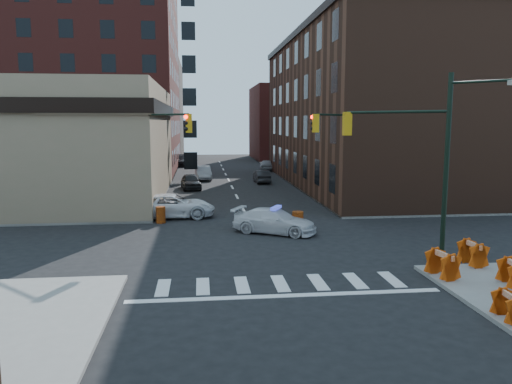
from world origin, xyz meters
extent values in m
plane|color=black|center=(0.00, 0.00, 0.00)|extent=(140.00, 140.00, 0.00)
cube|color=gray|center=(-23.00, 32.75, 0.07)|extent=(34.00, 54.50, 0.15)
cube|color=gray|center=(23.00, 32.75, 0.07)|extent=(34.00, 54.50, 0.15)
cube|color=#867058|center=(-17.00, 16.50, 4.50)|extent=(22.00, 22.00, 9.00)
cube|color=#59201C|center=(-18.50, 40.00, 12.00)|extent=(25.00, 25.00, 24.00)
cube|color=#47291C|center=(13.00, 22.50, 7.00)|extent=(14.00, 34.00, 14.00)
cube|color=#51443C|center=(-16.00, 62.00, 8.00)|extent=(20.00, 18.00, 16.00)
cube|color=#59201C|center=(14.00, 58.00, 6.00)|extent=(16.00, 16.00, 12.00)
cylinder|color=black|center=(6.80, -6.30, 4.15)|extent=(0.20, 0.20, 8.00)
cylinder|color=black|center=(6.80, -6.30, 0.40)|extent=(0.44, 0.44, 0.50)
cylinder|color=black|center=(5.21, -4.71, 6.65)|extent=(3.27, 3.27, 0.12)
cube|color=#BF8C0C|center=(3.62, -3.12, 6.15)|extent=(0.35, 0.35, 1.05)
sphere|color=#FF0C05|center=(3.77, -2.96, 6.50)|extent=(0.22, 0.22, 0.22)
sphere|color=black|center=(3.77, -2.96, 6.17)|extent=(0.22, 0.22, 0.22)
sphere|color=black|center=(3.77, -2.96, 5.84)|extent=(0.22, 0.22, 0.22)
cylinder|color=black|center=(7.65, -7.15, 7.75)|extent=(1.91, 1.91, 0.10)
cylinder|color=black|center=(-6.80, 6.30, 4.15)|extent=(0.20, 0.20, 8.00)
cylinder|color=black|center=(-6.80, 6.30, 0.40)|extent=(0.44, 0.44, 0.50)
cylinder|color=black|center=(-5.21, 4.71, 6.65)|extent=(3.27, 3.27, 0.12)
cube|color=#BF8C0C|center=(-3.62, 3.12, 6.15)|extent=(0.35, 0.35, 1.05)
sphere|color=#FF0C05|center=(-3.77, 2.96, 6.50)|extent=(0.22, 0.22, 0.22)
sphere|color=black|center=(-3.77, 2.96, 6.17)|extent=(0.22, 0.22, 0.22)
sphere|color=black|center=(-3.77, 2.96, 5.84)|extent=(0.22, 0.22, 0.22)
cylinder|color=black|center=(6.80, 6.30, 4.15)|extent=(0.20, 0.20, 8.00)
cylinder|color=black|center=(6.80, 6.30, 0.40)|extent=(0.44, 0.44, 0.50)
cylinder|color=black|center=(5.21, 4.71, 6.65)|extent=(3.27, 3.27, 0.12)
cube|color=#BF8C0C|center=(3.62, 3.12, 6.15)|extent=(0.35, 0.35, 1.05)
sphere|color=#FF0C05|center=(3.46, 3.27, 6.50)|extent=(0.22, 0.22, 0.22)
sphere|color=black|center=(3.46, 3.27, 6.17)|extent=(0.22, 0.22, 0.22)
sphere|color=black|center=(3.46, 3.27, 5.84)|extent=(0.22, 0.22, 0.22)
cylinder|color=black|center=(7.50, 26.00, 1.45)|extent=(0.24, 0.24, 2.60)
sphere|color=#8D4C14|center=(7.50, 26.00, 3.50)|extent=(3.00, 3.00, 3.00)
cylinder|color=black|center=(7.50, 34.00, 1.45)|extent=(0.24, 0.24, 2.60)
sphere|color=#8D4C14|center=(7.50, 34.00, 3.50)|extent=(3.00, 3.00, 3.00)
imported|color=silver|center=(1.09, 2.01, 0.69)|extent=(5.10, 3.97, 1.38)
imported|color=white|center=(-4.88, 7.32, 0.77)|extent=(5.66, 2.78, 1.55)
imported|color=black|center=(-3.90, 21.18, 0.71)|extent=(2.15, 4.34, 1.42)
imported|color=gray|center=(-2.70, 28.66, 0.73)|extent=(1.88, 4.51, 1.45)
imported|color=black|center=(-5.50, 45.92, 0.79)|extent=(2.51, 5.56, 1.58)
imported|color=black|center=(3.26, 25.23, 0.65)|extent=(1.48, 3.99, 1.30)
imported|color=gray|center=(5.50, 38.30, 0.70)|extent=(2.16, 4.27, 1.40)
imported|color=black|center=(-6.61, 6.00, 1.07)|extent=(0.80, 0.71, 1.84)
imported|color=black|center=(-12.20, 6.00, 1.14)|extent=(1.06, 0.88, 1.97)
imported|color=#1D242C|center=(-10.30, 8.83, 1.15)|extent=(1.26, 0.77, 2.00)
cylinder|color=#E2400A|center=(2.49, 2.36, 0.57)|extent=(0.72, 0.72, 1.14)
cylinder|color=#DF3E0A|center=(-5.50, 5.60, 0.51)|extent=(0.59, 0.59, 1.03)
camera|label=1|loc=(-3.04, -25.27, 6.25)|focal=35.00mm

